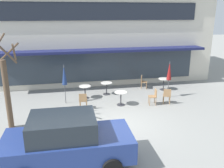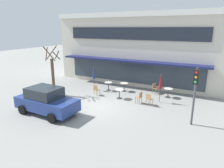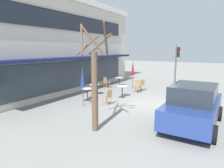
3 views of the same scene
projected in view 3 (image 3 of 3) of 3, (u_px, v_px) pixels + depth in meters
The scene contains 15 objects.
ground_plane at pixel (152, 104), 11.57m from camera, with size 80.00×80.00×0.00m, color gray.
building_facade at pixel (34, 45), 15.98m from camera, with size 16.59×9.10×6.89m.
cafe_table_near_wall at pixel (119, 80), 17.05m from camera, with size 0.70×0.70×0.76m.
cafe_table_streetside at pixel (87, 92), 12.34m from camera, with size 0.70×0.70×0.76m.
cafe_table_by_tree at pixel (94, 88), 13.71m from camera, with size 0.70×0.70×0.76m.
cafe_table_mid_patio at pixel (122, 90), 13.14m from camera, with size 0.70×0.70×0.76m.
patio_umbrella_green_folded at pixel (133, 68), 15.87m from camera, with size 0.28×0.28×2.20m.
patio_umbrella_cream_folded at pixel (83, 77), 10.88m from camera, with size 0.28×0.28×2.20m.
cafe_chair_0 at pixel (108, 96), 11.30m from camera, with size 0.46×0.46×0.89m.
cafe_chair_1 at pixel (137, 86), 14.52m from camera, with size 0.46×0.46×0.89m.
cafe_chair_2 at pixel (142, 84), 15.14m from camera, with size 0.51×0.51×0.89m.
cafe_chair_3 at pixel (106, 82), 16.26m from camera, with size 0.53×0.53×0.89m.
parked_sedan at pixel (193, 105), 8.13m from camera, with size 4.23×2.07×1.76m.
street_tree at pixel (95, 83), 7.53m from camera, with size 1.34×1.30×4.09m.
traffic_light_pole at pixel (177, 59), 16.57m from camera, with size 0.26×0.44×3.40m.
Camera 3 is at (-10.82, -3.70, 3.15)m, focal length 32.00 mm.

